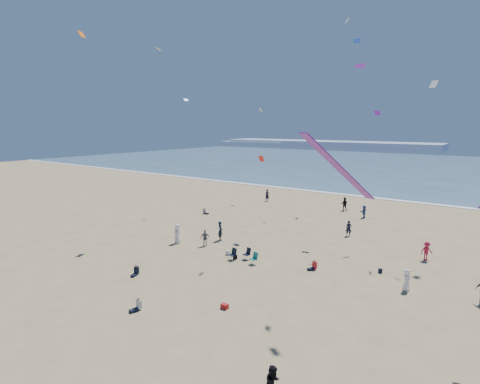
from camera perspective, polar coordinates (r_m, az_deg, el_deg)
The scene contains 13 objects.
ground at distance 25.00m, azimuth -15.26°, elevation -16.89°, with size 220.00×220.00×0.00m, color tan.
ocean at distance 110.72m, azimuth 26.42°, elevation 3.29°, with size 220.00×100.00×0.06m, color #476B84.
surf_line at distance 62.33m, azimuth 18.70°, elevation -0.73°, with size 220.00×1.20×0.08m, color white.
headland_far at distance 199.69m, azimuth 12.91°, elevation 7.13°, with size 110.00×20.00×3.20m, color #7A8EA8.
headland_near at distance 214.21m, azimuth 2.40°, elevation 7.40°, with size 40.00×14.00×2.00m, color #7A8EA8.
standing_flyers at distance 34.29m, azimuth 13.57°, elevation -7.74°, with size 30.98×36.83×1.92m.
seated_group at distance 29.21m, azimuth -6.43°, elevation -11.62°, with size 22.46×28.45×0.84m.
chair_cluster at distance 31.63m, azimuth 0.58°, elevation -9.66°, with size 2.72×1.53×1.00m.
white_tote at distance 33.26m, azimuth -1.87°, elevation -9.20°, with size 0.35×0.20×0.40m, color white.
black_backpack at distance 32.20m, azimuth -0.74°, elevation -9.88°, with size 0.30×0.22×0.38m, color black.
cooler at distance 24.26m, azimuth -2.37°, elevation -17.00°, with size 0.45×0.30×0.30m, color #AD1B18.
navy_bag at distance 31.34m, azimuth 20.59°, elevation -11.17°, with size 0.28×0.18×0.34m, color black.
kites_aloft at distance 28.21m, azimuth 19.54°, elevation 16.30°, with size 42.44×44.08×28.18m.
Camera 1 is at (17.63, -13.73, 11.22)m, focal length 28.00 mm.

